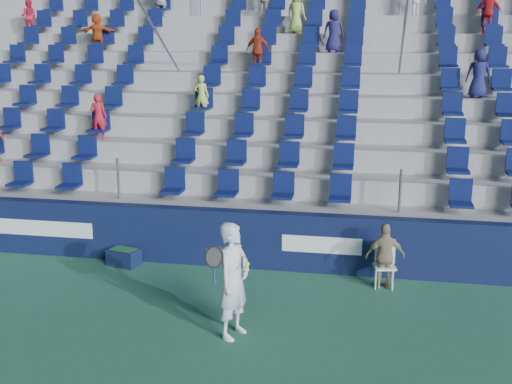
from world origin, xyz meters
TOP-DOWN VIEW (x-y plane):
  - ground at (0.00, 0.00)m, footprint 70.00×70.00m
  - sponsor_wall at (0.00, 3.15)m, footprint 24.00×0.32m
  - grandstand at (-0.00, 8.24)m, footprint 24.00×8.17m
  - tennis_player at (0.36, 0.04)m, footprint 0.73×0.80m
  - line_judge_chair at (2.74, 2.64)m, footprint 0.46×0.48m
  - line_judge at (2.74, 2.50)m, footprint 0.80×0.45m
  - ball_bin at (-2.61, 2.75)m, footprint 0.71×0.55m

SIDE VIEW (x-z plane):
  - ground at x=0.00m, z-range 0.00..0.00m
  - ball_bin at x=-2.61m, z-range 0.02..0.37m
  - line_judge_chair at x=2.74m, z-range 0.06..0.96m
  - sponsor_wall at x=0.00m, z-range 0.00..1.20m
  - line_judge at x=2.74m, z-range 0.00..1.28m
  - tennis_player at x=0.36m, z-range 0.00..1.90m
  - grandstand at x=0.00m, z-range -1.18..5.45m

